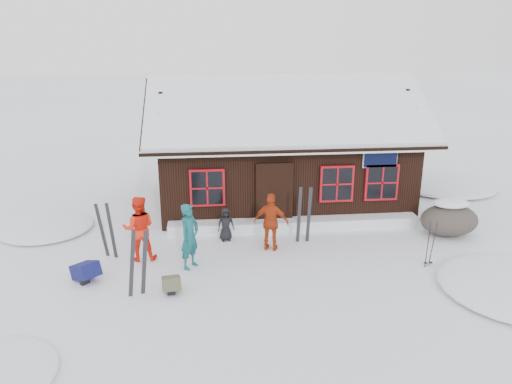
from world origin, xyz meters
The scene contains 15 objects.
ground centered at (0.00, 0.00, 0.00)m, with size 120.00×120.00×0.00m, color white.
mountain_hut centered at (1.50, 4.98, 1.58)m, with size 8.90×6.09×4.42m.
snow_drift centered at (1.50, 2.25, 0.17)m, with size 7.60×0.60×0.35m, color white.
snow_mounds centered at (1.65, 1.86, 0.00)m, with size 20.60×13.20×0.48m.
skier_teal centered at (-1.57, 0.01, 0.85)m, with size 0.62×0.41×1.70m, color #125259.
skier_orange_left centered at (-2.90, 0.62, 0.87)m, with size 0.85×0.66×1.74m, color red.
skier_orange_right centered at (0.60, 0.86, 0.81)m, with size 0.95×0.40×1.62m, color #AC3411.
skier_crouched centered at (-0.60, 1.64, 0.49)m, with size 0.48×0.31×0.98m, color black.
boulder centered at (5.94, 1.37, 0.50)m, with size 1.69×1.27×0.99m.
ski_pair_left centered at (-2.69, -1.27, 0.78)m, with size 0.55×0.13×1.65m.
ski_pair_mid centered at (-3.77, 0.87, 0.73)m, with size 0.51×0.17×1.56m.
ski_pair_right centered at (1.59, 1.32, 0.79)m, with size 0.43×0.09×1.68m.
ski_poles centered at (4.50, -0.53, 0.59)m, with size 0.22×0.11×1.25m.
backpack_blue centered at (-4.08, -0.45, 0.18)m, with size 0.49×0.65×0.36m, color #12154F.
backpack_olive centered at (-1.99, -1.22, 0.15)m, with size 0.41×0.54×0.29m, color #4E4F38.
Camera 1 is at (-1.08, -11.63, 5.79)m, focal length 35.00 mm.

